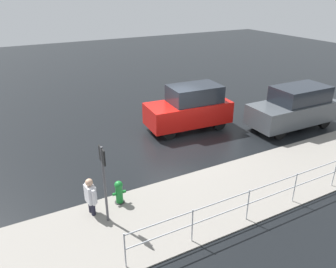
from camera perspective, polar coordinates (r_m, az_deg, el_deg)
The scene contains 8 objects.
ground_plane at distance 14.26m, azimuth 1.36°, elevation -1.30°, with size 60.00×60.00×0.00m, color black.
kerb_strip at distance 11.27m, azimuth 12.06°, elevation -9.38°, with size 24.00×3.20×0.04m, color gray.
moving_hatchback at distance 15.25m, azimuth 3.82°, elevation 4.58°, with size 4.01×1.96×2.06m.
parked_sedan at distance 16.45m, azimuth 21.15°, elevation 4.33°, with size 4.33×1.83×1.98m.
fire_hydrant at distance 10.31m, azimuth -8.51°, elevation -10.05°, with size 0.42×0.31×0.80m.
pedestrian at distance 9.86m, azimuth -13.35°, elevation -10.30°, with size 0.29×0.57×1.22m.
metal_railing at distance 10.19m, azimuth 17.82°, elevation -9.38°, with size 9.31×0.04×1.05m.
sign_post at distance 9.01m, azimuth -11.12°, elevation -6.90°, with size 0.07×0.44×2.40m.
Camera 1 is at (6.37, 11.16, 6.19)m, focal length 35.00 mm.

